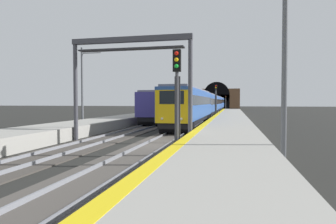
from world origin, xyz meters
TOP-DOWN VIEW (x-y plane):
  - ground_plane at (0.00, 0.00)m, footprint 320.00×320.00m
  - platform_right at (0.00, -4.07)m, footprint 112.00×4.06m
  - platform_left at (0.00, 8.34)m, footprint 112.00×4.06m
  - platform_right_edge_strip at (0.00, -2.30)m, footprint 112.00×0.50m
  - track_main_line at (0.00, 0.00)m, footprint 160.00×3.20m
  - track_adjacent_line at (0.00, 4.27)m, footprint 160.00×3.08m
  - train_main_approaching at (44.09, 0.00)m, footprint 79.24×2.93m
  - train_adjacent_platform at (40.75, 4.27)m, footprint 58.11×3.01m
  - railway_signal_near at (-3.71, -1.85)m, footprint 0.39×0.38m
  - railway_signal_mid at (28.18, -1.85)m, footprint 0.39×0.38m
  - railway_signal_far at (89.35, -1.85)m, footprint 0.39×0.38m
  - overhead_signal_gantry at (0.81, 2.13)m, footprint 0.70×8.24m
  - tunnel_portal at (103.87, 2.13)m, footprint 2.65×18.47m
  - catenary_mast_near at (-4.83, -6.48)m, footprint 0.22×1.71m
  - catenary_mast_far at (10.14, 10.74)m, footprint 0.22×2.22m

SIDE VIEW (x-z plane):
  - ground_plane at x=0.00m, z-range 0.00..0.00m
  - track_main_line at x=0.00m, z-range -0.06..0.15m
  - track_adjacent_line at x=0.00m, z-range -0.06..0.15m
  - platform_right at x=0.00m, z-range 0.00..0.90m
  - platform_left at x=0.00m, z-range 0.00..0.90m
  - platform_right_edge_strip at x=0.00m, z-range 0.90..0.91m
  - train_adjacent_platform at x=40.75m, z-range -0.15..4.65m
  - train_main_approaching at x=44.09m, z-range 0.29..4.34m
  - railway_signal_far at x=89.35m, z-range 0.44..5.32m
  - railway_signal_mid at x=28.18m, z-range 0.45..5.77m
  - railway_signal_near at x=-3.71m, z-range 0.55..5.69m
  - catenary_mast_near at x=-4.83m, z-range 0.09..7.88m
  - tunnel_portal at x=103.87m, z-range -1.36..9.42m
  - catenary_mast_far at x=10.14m, z-range 0.12..8.36m
  - overhead_signal_gantry at x=0.81m, z-range 1.74..8.66m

